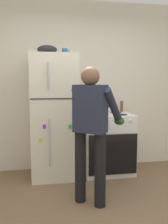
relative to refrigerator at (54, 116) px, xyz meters
name	(u,v)px	position (x,y,z in m)	size (l,w,h in m)	color
kitchen_wall_back	(74,86)	(0.36, 0.38, 0.44)	(6.00, 0.10, 2.70)	silver
refrigerator	(54,116)	(0.00, 0.00, 0.00)	(0.68, 0.72, 1.82)	silver
stove_range	(107,143)	(0.83, -0.01, -0.45)	(0.76, 0.67, 0.94)	white
person_cook	(92,123)	(0.37, -0.96, 0.04)	(0.67, 0.71, 1.60)	black
red_pot	(98,110)	(0.67, -0.05, 0.09)	(0.35, 0.25, 0.14)	#19479E
coffee_mug	(65,52)	(0.18, 0.05, 0.96)	(0.11, 0.08, 0.10)	#2D6093
pepper_mill	(122,106)	(1.13, 0.20, 0.11)	(0.05, 0.05, 0.18)	brown
mixing_bowl	(47,50)	(-0.08, 0.00, 0.98)	(0.29, 0.29, 0.13)	black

